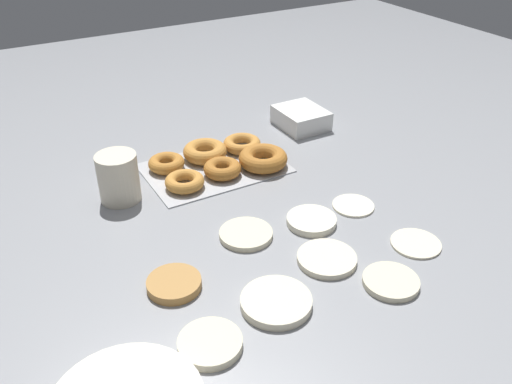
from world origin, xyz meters
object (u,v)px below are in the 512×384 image
pancake_2 (327,259)px  pancake_5 (353,205)px  container_stack (301,118)px  pancake_7 (210,343)px  pancake_8 (311,221)px  pancake_4 (174,284)px  paper_cup (118,178)px  pancake_6 (391,282)px  pancake_1 (276,302)px  pancake_3 (416,242)px  pancake_0 (246,234)px  donut_tray (221,161)px

pancake_2 → pancake_5: pancake_2 is taller
pancake_2 → container_stack: (-0.28, -0.50, 0.02)m
pancake_5 → pancake_7: pancake_7 is taller
pancake_8 → pancake_2: bearing=68.7°
pancake_4 → pancake_7: bearing=88.6°
pancake_4 → paper_cup: paper_cup is taller
pancake_6 → pancake_2: bearing=-60.9°
pancake_1 → pancake_6: bearing=165.0°
pancake_6 → pancake_8: bearing=-86.1°
pancake_3 → pancake_6: bearing=27.8°
pancake_0 → pancake_7: (0.18, 0.22, 0.00)m
pancake_6 → pancake_1: bearing=-15.0°
pancake_2 → pancake_6: (-0.06, 0.10, -0.00)m
pancake_0 → donut_tray: donut_tray is taller
pancake_7 → donut_tray: donut_tray is taller
pancake_4 → pancake_8: size_ratio=0.94×
donut_tray → pancake_7: bearing=61.8°
pancake_2 → donut_tray: size_ratio=0.34×
donut_tray → pancake_1: bearing=74.3°
pancake_2 → pancake_6: bearing=119.1°
pancake_2 → pancake_0: bearing=-56.6°
pancake_1 → pancake_8: size_ratio=1.18×
pancake_3 → pancake_5: (0.02, -0.16, 0.00)m
pancake_4 → pancake_6: (-0.32, 0.18, -0.00)m
pancake_1 → paper_cup: size_ratio=1.12×
pancake_3 → pancake_7: size_ratio=0.97×
pancake_3 → pancake_7: (0.45, 0.04, 0.00)m
pancake_0 → pancake_5: bearing=175.6°
pancake_7 → pancake_4: bearing=-91.4°
pancake_4 → pancake_8: (-0.31, -0.04, -0.00)m
pancake_0 → pancake_1: size_ratio=0.88×
pancake_0 → pancake_1: (0.05, 0.19, 0.00)m
pancake_7 → donut_tray: 0.55m
pancake_0 → pancake_2: (-0.09, 0.14, 0.00)m
pancake_2 → paper_cup: size_ratio=1.03×
pancake_1 → pancake_2: pancake_1 is taller
pancake_0 → paper_cup: 0.30m
pancake_5 → paper_cup: size_ratio=0.83×
pancake_0 → pancake_5: pancake_0 is taller
pancake_7 → pancake_1: bearing=-168.7°
pancake_1 → pancake_7: size_ratio=1.20×
pancake_3 → paper_cup: 0.61m
pancake_0 → paper_cup: size_ratio=0.99×
pancake_3 → donut_tray: 0.49m
pancake_1 → pancake_7: pancake_1 is taller
pancake_8 → paper_cup: bearing=-42.7°
paper_cup → pancake_3: bearing=135.0°
pancake_0 → pancake_8: 0.14m
pancake_6 → paper_cup: paper_cup is taller
donut_tray → container_stack: 0.31m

